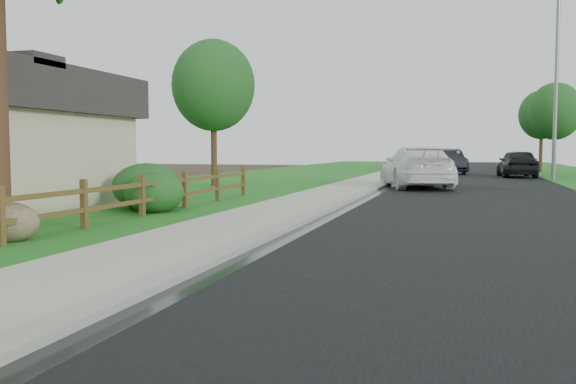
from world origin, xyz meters
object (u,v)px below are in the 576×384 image
(white_suv, at_px, (416,167))
(streetlight, at_px, (553,75))
(ranch_fence, at_px, (115,198))
(dark_car_mid, at_px, (517,163))

(white_suv, bearing_deg, streetlight, -145.73)
(white_suv, height_order, streetlight, streetlight)
(ranch_fence, distance_m, dark_car_mid, 29.74)
(white_suv, bearing_deg, dark_car_mid, -128.84)
(ranch_fence, relative_size, streetlight, 1.68)
(ranch_fence, height_order, white_suv, white_suv)
(dark_car_mid, bearing_deg, streetlight, 102.64)
(streetlight, bearing_deg, dark_car_mid, 106.56)
(white_suv, xyz_separation_m, dark_car_mid, (5.20, 12.27, -0.06))
(ranch_fence, xyz_separation_m, dark_car_mid, (10.80, 27.71, 0.25))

